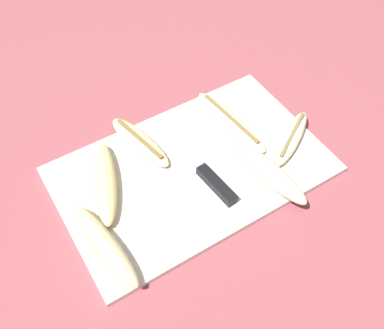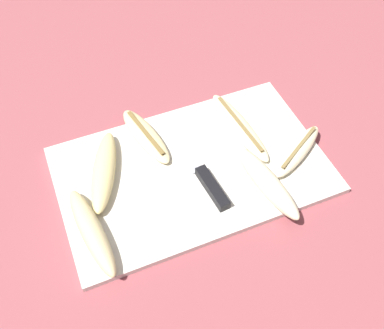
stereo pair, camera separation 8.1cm
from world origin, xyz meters
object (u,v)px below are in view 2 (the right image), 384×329
at_px(banana_bright_far, 267,182).
at_px(banana_pale_long, 298,151).
at_px(banana_cream_curved, 239,127).
at_px(banana_mellow_near, 92,231).
at_px(knife, 207,181).
at_px(banana_ripe_center, 146,136).
at_px(banana_golden_short, 104,171).

bearing_deg(banana_bright_far, banana_pale_long, 26.70).
bearing_deg(banana_cream_curved, banana_pale_long, -53.51).
bearing_deg(banana_mellow_near, banana_cream_curved, 20.34).
xyz_separation_m(knife, banana_pale_long, (0.18, -0.00, 0.00)).
bearing_deg(banana_mellow_near, banana_ripe_center, 48.43).
distance_m(banana_golden_short, banana_pale_long, 0.36).
height_order(banana_golden_short, banana_ripe_center, banana_golden_short).
distance_m(knife, banana_bright_far, 0.10).
height_order(banana_bright_far, banana_cream_curved, banana_bright_far).
distance_m(knife, banana_mellow_near, 0.22).
relative_size(banana_golden_short, banana_cream_curved, 0.91).
xyz_separation_m(banana_cream_curved, banana_mellow_near, (-0.33, -0.12, 0.01)).
bearing_deg(banana_golden_short, banana_bright_far, -27.93).
height_order(banana_cream_curved, banana_pale_long, banana_pale_long).
bearing_deg(banana_pale_long, banana_golden_short, 165.53).
bearing_deg(banana_ripe_center, banana_bright_far, -50.32).
xyz_separation_m(banana_mellow_near, banana_ripe_center, (0.15, 0.17, -0.01)).
bearing_deg(banana_bright_far, banana_cream_curved, 82.58).
distance_m(banana_golden_short, banana_ripe_center, 0.11).
distance_m(banana_cream_curved, banana_mellow_near, 0.35).
bearing_deg(knife, banana_golden_short, 147.34).
bearing_deg(banana_bright_far, banana_golden_short, 152.07).
bearing_deg(banana_cream_curved, banana_golden_short, -178.21).
bearing_deg(banana_cream_curved, knife, -139.56).
relative_size(knife, banana_cream_curved, 1.03).
distance_m(banana_mellow_near, banana_ripe_center, 0.22).
bearing_deg(banana_pale_long, banana_mellow_near, -176.73).
distance_m(knife, banana_golden_short, 0.18).
xyz_separation_m(banana_pale_long, banana_mellow_near, (-0.40, -0.02, 0.01)).
bearing_deg(banana_golden_short, banana_mellow_near, -114.70).
bearing_deg(banana_pale_long, knife, 178.63).
xyz_separation_m(banana_bright_far, banana_golden_short, (-0.25, 0.14, -0.00)).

